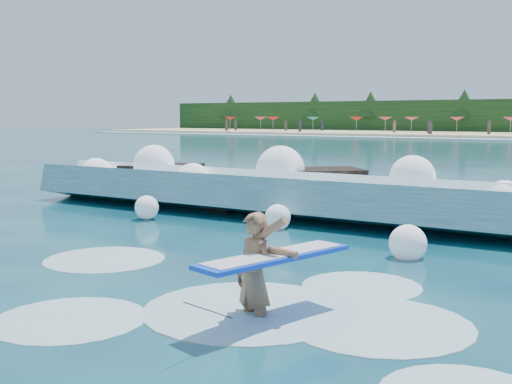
# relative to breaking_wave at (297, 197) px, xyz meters

# --- Properties ---
(ground) EXTENTS (200.00, 200.00, 0.00)m
(ground) POSITION_rel_breaking_wave_xyz_m (0.11, -6.48, -0.51)
(ground) COLOR #07243D
(ground) RESTS_ON ground
(breaking_wave) EXTENTS (16.94, 2.69, 1.46)m
(breaking_wave) POSITION_rel_breaking_wave_xyz_m (0.00, 0.00, 0.00)
(breaking_wave) COLOR teal
(breaking_wave) RESTS_ON ground
(rock_cluster) EXTENTS (8.35, 3.29, 1.37)m
(rock_cluster) POSITION_rel_breaking_wave_xyz_m (-3.02, 1.11, -0.08)
(rock_cluster) COLOR black
(rock_cluster) RESTS_ON ground
(surfer_with_board) EXTENTS (1.18, 2.89, 1.69)m
(surfer_with_board) POSITION_rel_breaking_wave_xyz_m (3.79, -7.77, 0.11)
(surfer_with_board) COLOR #8A5F40
(surfer_with_board) RESTS_ON ground
(wave_spray) EXTENTS (14.76, 4.80, 1.90)m
(wave_spray) POSITION_rel_breaking_wave_xyz_m (0.04, -0.08, 0.43)
(wave_spray) COLOR white
(wave_spray) RESTS_ON ground
(surf_foam) EXTENTS (9.18, 5.54, 0.15)m
(surf_foam) POSITION_rel_breaking_wave_xyz_m (3.26, -7.34, -0.51)
(surf_foam) COLOR silver
(surf_foam) RESTS_ON ground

